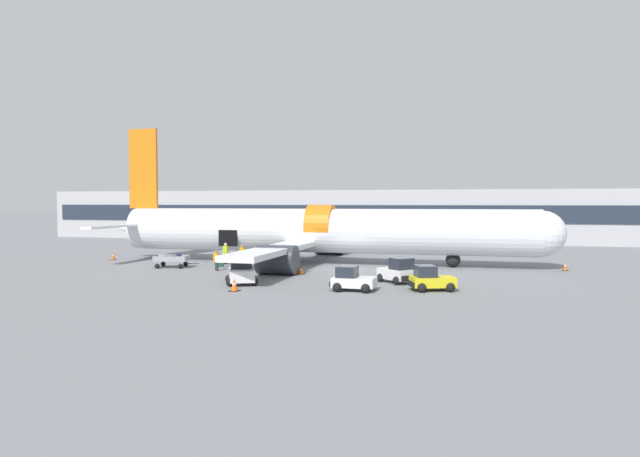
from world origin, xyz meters
The scene contains 19 objects.
ground_plane centered at (0.00, 0.00, 0.00)m, with size 500.00×500.00×0.00m, color slate.
terminal_strip centered at (0.00, 35.81, 3.44)m, with size 102.62×12.15×6.87m.
airplane centered at (-3.38, 3.32, 2.76)m, with size 39.49×30.80×12.03m.
baggage_tug_lead centered at (2.63, -10.67, 0.63)m, with size 2.64×2.20×1.46m.
baggage_tug_mid centered at (7.15, -9.52, 0.64)m, with size 2.96×2.48×1.51m.
baggage_tug_rear centered at (4.90, -6.74, 0.70)m, with size 2.84×2.80×1.66m.
baggage_tug_spare centered at (-4.78, -9.91, 0.75)m, with size 2.59×2.90×1.78m.
baggage_cart_loading centered at (-7.63, -1.33, 0.57)m, with size 3.74×1.81×1.18m.
baggage_cart_queued centered at (-13.73, -2.63, 0.52)m, with size 3.65×2.34×1.12m.
ground_crew_loader_a centered at (-5.31, 0.12, 0.85)m, with size 0.56×0.38×1.61m.
ground_crew_loader_b centered at (-9.39, -3.70, 0.83)m, with size 0.50×0.50×1.57m.
ground_crew_driver centered at (-9.10, 0.67, 0.89)m, with size 0.59×0.49×1.70m.
ground_crew_supervisor centered at (-4.98, -1.01, 0.92)m, with size 0.40×0.60×1.75m.
ground_crew_helper centered at (-10.63, 0.75, 0.95)m, with size 0.52×0.63×1.81m.
suitcase_on_tarmac_upright centered at (-10.10, -1.34, 0.28)m, with size 0.42×0.23×0.66m.
safety_cone_nose centered at (16.52, 3.09, 0.36)m, with size 0.44×0.44×0.76m.
safety_cone_engine_left centered at (-4.08, -12.67, 0.37)m, with size 0.58×0.58×0.78m.
safety_cone_wingtip centered at (-2.57, -4.02, 0.29)m, with size 0.61×0.61×0.62m.
safety_cone_tail centered at (-22.13, 1.54, 0.34)m, with size 0.49×0.49×0.72m.
Camera 1 is at (9.32, -43.81, 5.27)m, focal length 32.00 mm.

